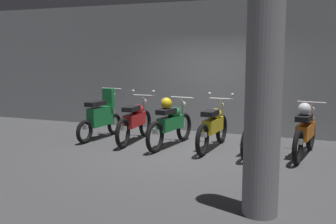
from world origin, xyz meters
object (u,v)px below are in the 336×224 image
object	(u,v)px
motorbike_slot_3	(213,126)
motorbike_slot_0	(101,117)
motorbike_slot_4	(257,130)
motorbike_slot_5	(305,130)
motorbike_slot_2	(171,122)
support_pillar	(264,81)
motorbike_slot_1	(135,120)

from	to	relation	value
motorbike_slot_3	motorbike_slot_0	bearing A→B (deg)	178.98
motorbike_slot_4	motorbike_slot_5	xyz separation A→B (m)	(0.91, 0.09, 0.03)
motorbike_slot_2	support_pillar	distance (m)	4.00
motorbike_slot_4	motorbike_slot_5	bearing A→B (deg)	5.43
motorbike_slot_1	motorbike_slot_2	xyz separation A→B (m)	(0.92, -0.13, 0.03)
motorbike_slot_0	motorbike_slot_4	distance (m)	3.66
motorbike_slot_4	motorbike_slot_5	size ratio (longest dim) A/B	1.00
motorbike_slot_2	support_pillar	bearing A→B (deg)	-52.02
motorbike_slot_0	motorbike_slot_1	xyz separation A→B (m)	(0.91, -0.03, -0.03)
motorbike_slot_5	support_pillar	xyz separation A→B (m)	(-0.39, -3.15, 1.13)
motorbike_slot_2	motorbike_slot_5	size ratio (longest dim) A/B	1.00
motorbike_slot_0	motorbike_slot_5	bearing A→B (deg)	-0.46
motorbike_slot_3	motorbike_slot_4	distance (m)	0.92
motorbike_slot_0	motorbike_slot_2	world-z (taller)	motorbike_slot_0
motorbike_slot_0	motorbike_slot_3	distance (m)	2.75
motorbike_slot_0	motorbike_slot_1	distance (m)	0.91
motorbike_slot_0	support_pillar	xyz separation A→B (m)	(4.19, -3.18, 1.13)
motorbike_slot_1	motorbike_slot_4	world-z (taller)	same
motorbike_slot_1	motorbike_slot_5	distance (m)	3.67
motorbike_slot_0	motorbike_slot_4	size ratio (longest dim) A/B	0.86
support_pillar	motorbike_slot_5	bearing A→B (deg)	82.99
motorbike_slot_3	motorbike_slot_4	world-z (taller)	same
motorbike_slot_0	support_pillar	bearing A→B (deg)	-37.23
motorbike_slot_2	motorbike_slot_4	xyz separation A→B (m)	(1.83, 0.04, -0.03)
motorbike_slot_0	motorbike_slot_5	size ratio (longest dim) A/B	0.86
motorbike_slot_4	motorbike_slot_0	bearing A→B (deg)	178.07
motorbike_slot_1	support_pillar	size ratio (longest dim) A/B	0.59
motorbike_slot_3	support_pillar	distance (m)	3.64
motorbike_slot_1	motorbike_slot_3	bearing A→B (deg)	-0.62
motorbike_slot_4	support_pillar	size ratio (longest dim) A/B	0.59
motorbike_slot_1	motorbike_slot_5	xyz separation A→B (m)	(3.67, -0.01, 0.03)
motorbike_slot_0	motorbike_slot_4	xyz separation A→B (m)	(3.66, -0.12, -0.03)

